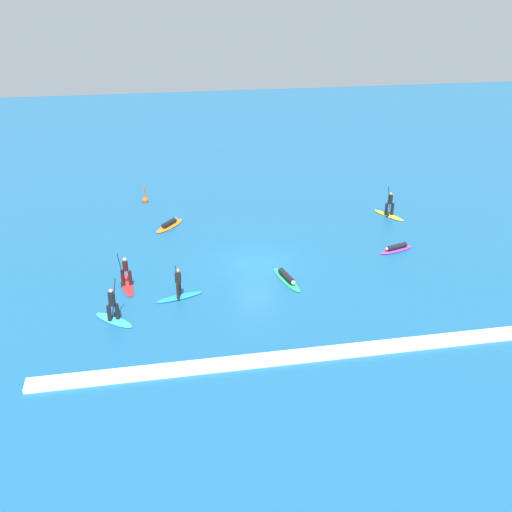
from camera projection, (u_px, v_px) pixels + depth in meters
ground_plane at (256, 264)px, 36.00m from camera, size 120.00×120.00×0.00m
surfer_on_green_board at (287, 278)px, 33.94m from camera, size 1.23×3.26×0.42m
surfer_on_purple_board at (396, 248)px, 37.65m from camera, size 2.57×1.38×0.42m
surfer_on_yellow_board at (389, 209)px, 42.97m from camera, size 1.69×2.74×2.36m
surfer_on_blue_board at (179, 290)px, 31.97m from camera, size 2.62×1.28×2.00m
surfer_on_orange_board at (170, 224)px, 41.32m from camera, size 2.39×2.79×0.43m
surfer_on_teal_board at (113, 312)px, 29.81m from camera, size 2.18×2.17×2.14m
surfer_on_red_board at (126, 279)px, 33.30m from camera, size 0.99×3.03×2.08m
marker_buoy at (145, 200)px, 45.77m from camera, size 0.50×0.50×1.40m
wave_crest at (297, 356)px, 27.05m from camera, size 23.34×0.90×0.18m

